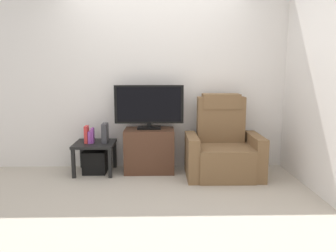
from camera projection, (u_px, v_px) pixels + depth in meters
name	position (u px, v px, depth m)	size (l,w,h in m)	color
ground_plane	(155.00, 193.00, 3.85)	(6.40, 6.40, 0.00)	#B2A899
wall_back	(156.00, 77.00, 4.74)	(6.40, 0.06, 2.60)	silver
wall_side	(325.00, 79.00, 3.68)	(0.06, 4.48, 2.60)	silver
tv_stand	(149.00, 150.00, 4.63)	(0.68, 0.45, 0.60)	#4C2D1E
television	(149.00, 106.00, 4.54)	(0.94, 0.20, 0.60)	black
recliner_armchair	(223.00, 148.00, 4.45)	(0.98, 0.78, 1.08)	brown
side_table	(95.00, 147.00, 4.56)	(0.54, 0.54, 0.42)	black
subwoofer_box	(95.00, 161.00, 4.60)	(0.31, 0.31, 0.31)	black
book_leftmost	(87.00, 134.00, 4.51)	(0.04, 0.13, 0.23)	red
book_middle	(90.00, 137.00, 4.52)	(0.04, 0.14, 0.16)	purple
book_rightmost	(93.00, 135.00, 4.51)	(0.03, 0.11, 0.21)	purple
game_console	(105.00, 133.00, 4.54)	(0.07, 0.20, 0.26)	#333338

